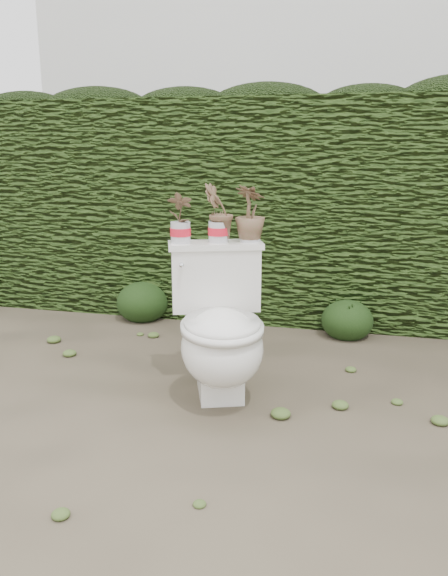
% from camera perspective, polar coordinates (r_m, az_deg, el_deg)
% --- Properties ---
extents(ground, '(60.00, 60.00, 0.00)m').
position_cam_1_polar(ground, '(3.11, -1.49, -9.87)').
color(ground, brown).
rests_on(ground, ground).
extents(hedge, '(8.00, 1.00, 1.60)m').
position_cam_1_polar(hedge, '(4.43, 3.85, 8.09)').
color(hedge, '#3B581D').
rests_on(hedge, ground).
extents(house_wall, '(8.00, 3.50, 4.00)m').
position_cam_1_polar(house_wall, '(8.78, 13.27, 18.63)').
color(house_wall, silver).
rests_on(house_wall, ground).
extents(toilet, '(0.66, 0.79, 0.78)m').
position_cam_1_polar(toilet, '(2.86, -0.38, -4.46)').
color(toilet, white).
rests_on(toilet, ground).
extents(potted_plant_left, '(0.13, 0.09, 0.25)m').
position_cam_1_polar(potted_plant_left, '(2.96, -4.46, 7.02)').
color(potted_plant_left, '#1F661F').
rests_on(potted_plant_left, toilet).
extents(potted_plant_center, '(0.21, 0.21, 0.29)m').
position_cam_1_polar(potted_plant_center, '(2.97, -0.58, 7.49)').
color(potted_plant_center, '#1F661F').
rests_on(potted_plant_center, toilet).
extents(potted_plant_right, '(0.21, 0.21, 0.28)m').
position_cam_1_polar(potted_plant_right, '(2.99, 2.66, 7.43)').
color(potted_plant_right, '#1F661F').
rests_on(potted_plant_right, toilet).
extents(liriope_clump_1, '(0.39, 0.39, 0.31)m').
position_cam_1_polar(liriope_clump_1, '(4.27, -8.29, -1.07)').
color(liriope_clump_1, '#223B14').
rests_on(liriope_clump_1, ground).
extents(liriope_clump_2, '(0.35, 0.35, 0.28)m').
position_cam_1_polar(liriope_clump_2, '(3.93, 12.43, -2.84)').
color(liriope_clump_2, '#223B14').
rests_on(liriope_clump_2, ground).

